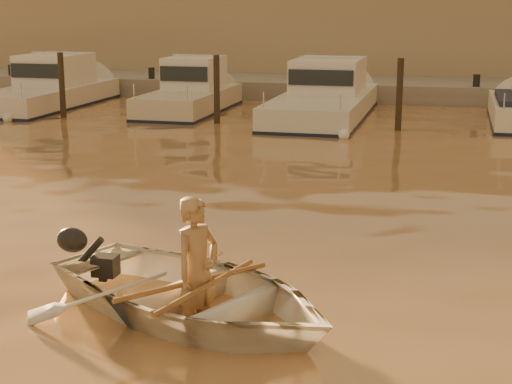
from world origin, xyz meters
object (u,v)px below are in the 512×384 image
(moored_boat_1, at_px, (189,93))
(waterfront_building, at_px, (428,28))
(moored_boat_0, at_px, (46,89))
(moored_boat_2, at_px, (324,97))
(dinghy, at_px, (191,293))
(person, at_px, (197,271))

(moored_boat_1, distance_m, waterfront_building, 13.22)
(moored_boat_0, height_order, waterfront_building, waterfront_building)
(moored_boat_1, distance_m, moored_boat_2, 4.45)
(dinghy, distance_m, moored_boat_1, 17.29)
(person, xyz_separation_m, moored_boat_0, (-10.86, 16.39, 0.07))
(dinghy, height_order, moored_boat_2, moored_boat_2)
(moored_boat_1, bearing_deg, waterfront_building, 57.12)
(dinghy, bearing_deg, moored_boat_0, 58.08)
(dinghy, distance_m, moored_boat_0, 19.58)
(waterfront_building, bearing_deg, moored_boat_1, -122.88)
(person, distance_m, waterfront_building, 27.49)
(moored_boat_0, bearing_deg, waterfront_building, 41.90)
(dinghy, xyz_separation_m, moored_boat_0, (-10.77, 16.35, 0.35))
(moored_boat_0, bearing_deg, moored_boat_1, 0.00)
(moored_boat_0, xyz_separation_m, moored_boat_2, (9.60, 0.00, 0.00))
(moored_boat_1, xyz_separation_m, waterfront_building, (7.11, 11.00, 1.77))
(moored_boat_2, relative_size, waterfront_building, 0.19)
(person, relative_size, waterfront_building, 0.04)
(moored_boat_2, bearing_deg, moored_boat_0, 180.00)
(moored_boat_0, relative_size, moored_boat_1, 1.21)
(dinghy, bearing_deg, moored_boat_2, 28.80)
(waterfront_building, bearing_deg, moored_boat_0, -138.10)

